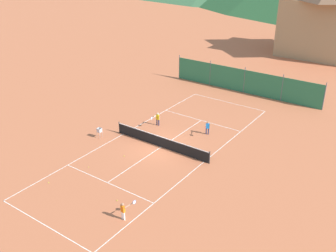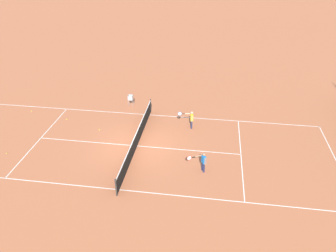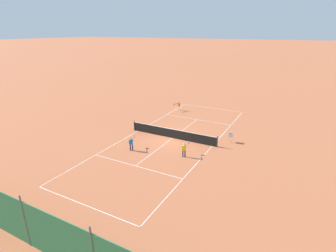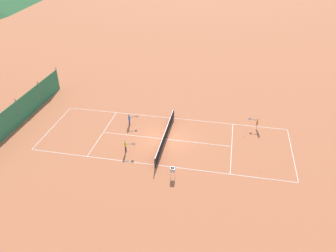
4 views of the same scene
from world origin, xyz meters
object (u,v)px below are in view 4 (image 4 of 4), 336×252
Objects in this scene: player_far_service at (257,123)px; tennis_ball_alley_left at (223,162)px; ball_hopper at (173,170)px; player_near_baseline at (130,119)px; tennis_ball_by_net_left at (245,136)px; tennis_ball_by_net_right at (193,151)px; player_near_service at (126,145)px; tennis_net at (165,135)px; tennis_ball_alley_right at (259,172)px.

tennis_ball_alley_left is (-6.12, 3.00, -0.67)m from player_far_service.
ball_hopper is (-8.88, 7.03, -0.05)m from player_far_service.
tennis_ball_by_net_left is (0.03, -11.77, -0.68)m from player_near_baseline.
tennis_ball_alley_left is 2.99m from tennis_ball_by_net_right.
player_near_service is 18.97× the size of tennis_ball_by_net_right.
ball_hopper is (-7.24, -5.86, -0.06)m from player_near_baseline.
player_near_baseline reaches higher than ball_hopper.
player_far_service is 6.85m from tennis_ball_alley_left.
tennis_net is at bearing 63.35° from tennis_ball_by_net_right.
player_near_service is at bearing 130.78° from tennis_net.
player_near_service is 18.97× the size of tennis_ball_by_net_left.
tennis_net is 139.09× the size of tennis_ball_alley_right.
tennis_ball_by_net_right is (-5.05, 5.79, -0.67)m from player_far_service.
ball_hopper is (-5.30, -1.69, 0.15)m from tennis_net.
player_near_baseline is 18.63× the size of tennis_ball_alley_right.
player_near_baseline is 11.79m from tennis_ball_by_net_left.
player_far_service reaches higher than tennis_ball_by_net_right.
tennis_ball_by_net_right is (-3.41, -7.10, -0.68)m from player_near_baseline.
player_near_baseline is 9.32m from ball_hopper.
tennis_net is at bearing 66.05° from tennis_ball_alley_left.
player_near_baseline is (1.94, 4.17, 0.22)m from tennis_net.
player_far_service reaches higher than tennis_net.
player_near_baseline reaches higher than tennis_ball_alley_right.
tennis_ball_by_net_left is 4.89m from tennis_ball_alley_left.
tennis_ball_alley_left is 1.00× the size of tennis_ball_alley_right.
tennis_ball_by_net_right is (1.86, 5.89, 0.00)m from tennis_ball_alley_right.
player_far_service is 18.35× the size of tennis_ball_alley_right.
ball_hopper is (-1.97, 7.13, 0.62)m from tennis_ball_alley_right.
tennis_net is 7.58× the size of player_far_service.
tennis_net is 139.09× the size of tennis_ball_by_net_left.
tennis_ball_by_net_left and tennis_ball_by_net_right have the same top height.
tennis_ball_alley_left is (-4.48, -9.90, -0.68)m from player_near_baseline.
player_far_service is 1.36× the size of ball_hopper.
player_near_baseline is at bearing 65.65° from tennis_ball_alley_left.
tennis_ball_by_net_left is at bearing -89.84° from player_near_baseline.
tennis_ball_by_net_left is at bearing 12.99° from tennis_ball_alley_right.
player_far_service reaches higher than tennis_ball_alley_left.
player_near_baseline is 10.88m from tennis_ball_alley_left.
player_far_service is (1.64, -12.89, -0.01)m from player_near_baseline.
player_far_service is 6.95m from tennis_ball_alley_right.
tennis_net is at bearing 17.70° from ball_hopper.
tennis_ball_alley_left is at bearing -113.95° from tennis_net.
player_near_service is (-6.28, 11.85, 0.02)m from player_far_service.
tennis_ball_by_net_left is at bearing -53.61° from tennis_ball_by_net_right.
ball_hopper reaches higher than tennis_ball_alley_right.
tennis_ball_alley_left is 0.07× the size of ball_hopper.
ball_hopper reaches higher than tennis_ball_by_net_right.
tennis_ball_alley_left and tennis_ball_by_net_right have the same top height.
tennis_ball_alley_left is at bearing 157.42° from tennis_ball_by_net_left.
tennis_net is 7.47× the size of player_near_baseline.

